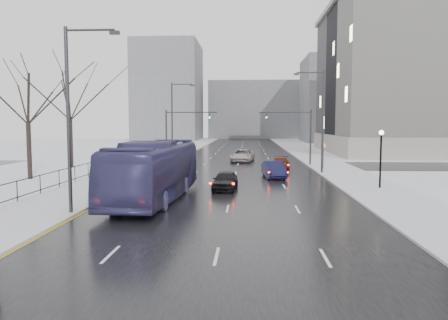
% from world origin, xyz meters
% --- Properties ---
extents(road, '(16.00, 150.00, 0.04)m').
position_xyz_m(road, '(0.00, 60.00, 0.02)').
color(road, black).
rests_on(road, ground).
extents(cross_road, '(130.00, 10.00, 0.04)m').
position_xyz_m(cross_road, '(0.00, 48.00, 0.02)').
color(cross_road, black).
rests_on(cross_road, ground).
extents(sidewalk_left, '(5.00, 150.00, 0.16)m').
position_xyz_m(sidewalk_left, '(-10.50, 60.00, 0.08)').
color(sidewalk_left, silver).
rests_on(sidewalk_left, ground).
extents(sidewalk_right, '(5.00, 150.00, 0.16)m').
position_xyz_m(sidewalk_right, '(10.50, 60.00, 0.08)').
color(sidewalk_right, silver).
rests_on(sidewalk_right, ground).
extents(park_strip, '(14.00, 150.00, 0.12)m').
position_xyz_m(park_strip, '(-20.00, 60.00, 0.06)').
color(park_strip, white).
rests_on(park_strip, ground).
extents(tree_park_d, '(8.75, 8.75, 12.50)m').
position_xyz_m(tree_park_d, '(-17.80, 34.00, 0.00)').
color(tree_park_d, black).
rests_on(tree_park_d, ground).
extents(tree_park_e, '(9.45, 9.45, 13.50)m').
position_xyz_m(tree_park_e, '(-18.20, 44.00, 0.00)').
color(tree_park_e, black).
rests_on(tree_park_e, ground).
extents(iron_fence, '(0.06, 70.00, 1.30)m').
position_xyz_m(iron_fence, '(-13.00, 30.00, 0.91)').
color(iron_fence, black).
rests_on(iron_fence, sidewalk_left).
extents(streetlight_r_mid, '(2.95, 0.25, 10.00)m').
position_xyz_m(streetlight_r_mid, '(8.17, 40.00, 5.62)').
color(streetlight_r_mid, '#2D2D33').
rests_on(streetlight_r_mid, ground).
extents(streetlight_l_near, '(2.95, 0.25, 10.00)m').
position_xyz_m(streetlight_l_near, '(-8.17, 20.00, 5.62)').
color(streetlight_l_near, '#2D2D33').
rests_on(streetlight_l_near, ground).
extents(streetlight_l_far, '(2.95, 0.25, 10.00)m').
position_xyz_m(streetlight_l_far, '(-8.17, 52.00, 5.62)').
color(streetlight_l_far, '#2D2D33').
rests_on(streetlight_l_far, ground).
extents(lamppost_r_mid, '(0.36, 0.36, 4.28)m').
position_xyz_m(lamppost_r_mid, '(11.00, 30.00, 2.94)').
color(lamppost_r_mid, black).
rests_on(lamppost_r_mid, sidewalk_right).
extents(mast_signal_right, '(6.10, 0.33, 6.50)m').
position_xyz_m(mast_signal_right, '(7.33, 48.00, 4.11)').
color(mast_signal_right, '#2D2D33').
rests_on(mast_signal_right, ground).
extents(mast_signal_left, '(6.10, 0.33, 6.50)m').
position_xyz_m(mast_signal_left, '(-7.33, 48.00, 4.11)').
color(mast_signal_left, '#2D2D33').
rests_on(mast_signal_left, ground).
extents(no_uturn_sign, '(0.60, 0.06, 2.70)m').
position_xyz_m(no_uturn_sign, '(9.20, 44.00, 2.30)').
color(no_uturn_sign, '#2D2D33').
rests_on(no_uturn_sign, sidewalk_right).
extents(bldg_far_right, '(24.00, 20.00, 22.00)m').
position_xyz_m(bldg_far_right, '(28.00, 115.00, 11.00)').
color(bldg_far_right, slate).
rests_on(bldg_far_right, ground).
extents(bldg_far_left, '(18.00, 22.00, 28.00)m').
position_xyz_m(bldg_far_left, '(-22.00, 125.00, 14.00)').
color(bldg_far_left, slate).
rests_on(bldg_far_left, ground).
extents(bldg_far_center, '(30.00, 18.00, 18.00)m').
position_xyz_m(bldg_far_center, '(4.00, 140.00, 9.00)').
color(bldg_far_center, slate).
rests_on(bldg_far_center, ground).
extents(bus, '(3.81, 13.74, 3.79)m').
position_xyz_m(bus, '(-4.80, 24.73, 1.94)').
color(bus, navy).
rests_on(bus, road).
extents(sedan_center_near, '(1.94, 4.26, 1.42)m').
position_xyz_m(sedan_center_near, '(-0.50, 29.06, 0.75)').
color(sedan_center_near, black).
rests_on(sedan_center_near, road).
extents(sedan_right_near, '(2.13, 4.69, 1.49)m').
position_xyz_m(sedan_right_near, '(3.50, 36.25, 0.79)').
color(sedan_right_near, '#131339').
rests_on(sedan_right_near, road).
extents(sedan_right_cross, '(3.29, 5.95, 1.58)m').
position_xyz_m(sedan_right_cross, '(0.50, 52.79, 0.83)').
color(sedan_right_cross, '#A9A7AC').
rests_on(sedan_right_cross, road).
extents(sedan_right_far, '(2.33, 4.86, 1.37)m').
position_xyz_m(sedan_right_far, '(4.58, 42.70, 0.72)').
color(sedan_right_far, '#50170D').
rests_on(sedan_right_far, road).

